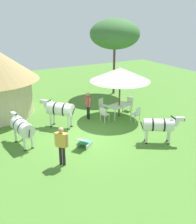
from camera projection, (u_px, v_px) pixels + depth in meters
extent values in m
plane|color=#4D8030|center=(85.00, 137.00, 13.89)|extent=(36.00, 36.00, 0.00)
cylinder|color=brown|center=(119.00, 99.00, 16.23)|extent=(0.10, 0.10, 2.28)
cone|color=beige|center=(120.00, 74.00, 15.69)|extent=(3.64, 3.64, 0.79)
cube|color=silver|center=(119.00, 105.00, 16.38)|extent=(1.70, 1.15, 0.04)
cylinder|color=silver|center=(107.00, 112.00, 16.33)|extent=(0.06, 0.06, 0.70)
cylinder|color=silver|center=(123.00, 107.00, 17.21)|extent=(0.06, 0.06, 0.70)
cylinder|color=silver|center=(115.00, 115.00, 15.81)|extent=(0.06, 0.06, 0.70)
cylinder|color=silver|center=(131.00, 110.00, 16.69)|extent=(0.06, 0.06, 0.70)
cube|color=silver|center=(103.00, 106.00, 17.17)|extent=(0.57, 0.56, 0.04)
cube|color=silver|center=(101.00, 102.00, 17.19)|extent=(0.42, 0.22, 0.45)
cylinder|color=silver|center=(107.00, 109.00, 17.29)|extent=(0.04, 0.04, 0.45)
cylinder|color=silver|center=(104.00, 110.00, 17.00)|extent=(0.04, 0.04, 0.45)
cylinder|color=silver|center=(103.00, 107.00, 17.49)|extent=(0.04, 0.04, 0.45)
cylinder|color=silver|center=(99.00, 109.00, 17.21)|extent=(0.04, 0.04, 0.45)
cube|color=white|center=(105.00, 114.00, 15.71)|extent=(0.51, 0.52, 0.04)
cube|color=white|center=(102.00, 111.00, 15.51)|extent=(0.14, 0.44, 0.45)
cylinder|color=white|center=(105.00, 116.00, 16.03)|extent=(0.04, 0.04, 0.45)
cylinder|color=white|center=(109.00, 118.00, 15.77)|extent=(0.04, 0.04, 0.45)
cylinder|color=white|center=(100.00, 118.00, 15.81)|extent=(0.04, 0.04, 0.45)
cylinder|color=white|center=(105.00, 119.00, 15.54)|extent=(0.04, 0.04, 0.45)
cube|color=silver|center=(135.00, 114.00, 15.70)|extent=(0.55, 0.54, 0.04)
cube|color=silver|center=(138.00, 111.00, 15.50)|extent=(0.43, 0.18, 0.45)
cylinder|color=silver|center=(131.00, 118.00, 15.76)|extent=(0.04, 0.04, 0.45)
cylinder|color=silver|center=(134.00, 116.00, 16.02)|extent=(0.04, 0.04, 0.45)
cylinder|color=silver|center=(136.00, 119.00, 15.54)|extent=(0.04, 0.04, 0.45)
cylinder|color=silver|center=(139.00, 118.00, 15.80)|extent=(0.04, 0.04, 0.45)
cube|color=silver|center=(129.00, 104.00, 17.42)|extent=(0.57, 0.58, 0.04)
cube|color=silver|center=(130.00, 100.00, 17.49)|extent=(0.23, 0.41, 0.45)
cylinder|color=silver|center=(130.00, 109.00, 17.26)|extent=(0.04, 0.04, 0.45)
cylinder|color=silver|center=(125.00, 108.00, 17.46)|extent=(0.04, 0.04, 0.45)
cylinder|color=silver|center=(132.00, 107.00, 17.54)|extent=(0.04, 0.04, 0.45)
cylinder|color=silver|center=(127.00, 106.00, 17.74)|extent=(0.04, 0.04, 0.45)
cylinder|color=black|center=(89.00, 113.00, 16.02)|extent=(0.12, 0.12, 0.83)
cylinder|color=black|center=(88.00, 112.00, 16.14)|extent=(0.12, 0.12, 0.83)
cube|color=#B73C3F|center=(88.00, 101.00, 15.83)|extent=(0.24, 0.46, 0.59)
cylinder|color=#A1734F|center=(90.00, 102.00, 15.61)|extent=(0.09, 0.09, 0.55)
cylinder|color=#A1734F|center=(86.00, 100.00, 16.04)|extent=(0.09, 0.09, 0.55)
sphere|color=#A1734F|center=(88.00, 95.00, 15.68)|extent=(0.22, 0.22, 0.22)
cylinder|color=black|center=(61.00, 155.00, 11.21)|extent=(0.13, 0.13, 0.87)
cylinder|color=black|center=(64.00, 156.00, 11.17)|extent=(0.13, 0.13, 0.87)
cube|color=gold|center=(61.00, 140.00, 10.93)|extent=(0.48, 0.49, 0.62)
cylinder|color=tan|center=(56.00, 139.00, 11.00)|extent=(0.09, 0.09, 0.58)
cylinder|color=tan|center=(67.00, 140.00, 10.85)|extent=(0.09, 0.09, 0.58)
sphere|color=tan|center=(61.00, 130.00, 10.77)|extent=(0.24, 0.24, 0.24)
cube|color=#2EA079|center=(85.00, 142.00, 12.86)|extent=(0.75, 0.74, 0.03)
cube|color=white|center=(82.00, 140.00, 12.55)|extent=(0.75, 0.75, 0.28)
cube|color=beige|center=(80.00, 143.00, 12.96)|extent=(0.52, 0.38, 0.22)
cube|color=beige|center=(89.00, 145.00, 12.74)|extent=(0.52, 0.38, 0.22)
cylinder|color=silver|center=(158.00, 125.00, 12.97)|extent=(1.56, 1.31, 0.62)
cylinder|color=black|center=(152.00, 125.00, 12.98)|extent=(0.41, 0.58, 0.64)
cylinder|color=black|center=(164.00, 125.00, 12.95)|extent=(0.41, 0.58, 0.64)
cylinder|color=silver|center=(174.00, 122.00, 12.86)|extent=(0.60, 0.52, 0.49)
cube|color=silver|center=(180.00, 119.00, 12.79)|extent=(0.43, 0.37, 0.20)
cube|color=black|center=(184.00, 120.00, 12.79)|extent=(0.17, 0.17, 0.12)
cube|color=black|center=(174.00, 118.00, 12.79)|extent=(0.33, 0.23, 0.28)
cylinder|color=silver|center=(168.00, 135.00, 13.30)|extent=(0.11, 0.11, 0.71)
cylinder|color=black|center=(167.00, 140.00, 13.42)|extent=(0.13, 0.13, 0.06)
cylinder|color=silver|center=(169.00, 138.00, 12.98)|extent=(0.11, 0.11, 0.71)
cylinder|color=black|center=(169.00, 144.00, 13.10)|extent=(0.13, 0.13, 0.06)
cylinder|color=silver|center=(146.00, 134.00, 13.36)|extent=(0.11, 0.11, 0.71)
cylinder|color=black|center=(145.00, 140.00, 13.48)|extent=(0.13, 0.13, 0.06)
cylinder|color=silver|center=(147.00, 137.00, 13.04)|extent=(0.11, 0.11, 0.71)
cylinder|color=black|center=(146.00, 143.00, 13.16)|extent=(0.13, 0.13, 0.06)
cylinder|color=black|center=(142.00, 126.00, 13.04)|extent=(0.23, 0.17, 0.53)
cylinder|color=silver|center=(22.00, 127.00, 12.68)|extent=(0.89, 1.55, 0.69)
cylinder|color=black|center=(25.00, 129.00, 12.46)|extent=(0.71, 0.18, 0.70)
cylinder|color=black|center=(20.00, 125.00, 12.88)|extent=(0.71, 0.18, 0.70)
cylinder|color=silver|center=(16.00, 119.00, 13.16)|extent=(0.39, 0.59, 0.51)
cube|color=silver|center=(14.00, 114.00, 13.31)|extent=(0.24, 0.42, 0.20)
cube|color=black|center=(12.00, 114.00, 13.46)|extent=(0.14, 0.14, 0.12)
cube|color=black|center=(16.00, 115.00, 13.09)|extent=(0.09, 0.37, 0.28)
cylinder|color=silver|center=(16.00, 136.00, 13.20)|extent=(0.11, 0.11, 0.71)
cylinder|color=black|center=(16.00, 141.00, 13.32)|extent=(0.13, 0.13, 0.06)
cylinder|color=silver|center=(23.00, 134.00, 13.42)|extent=(0.11, 0.11, 0.71)
cylinder|color=black|center=(23.00, 139.00, 13.53)|extent=(0.13, 0.13, 0.06)
cylinder|color=silver|center=(24.00, 144.00, 12.38)|extent=(0.11, 0.11, 0.71)
cylinder|color=black|center=(25.00, 150.00, 12.49)|extent=(0.13, 0.13, 0.06)
cylinder|color=silver|center=(32.00, 141.00, 12.59)|extent=(0.11, 0.11, 0.71)
cylinder|color=black|center=(33.00, 148.00, 12.71)|extent=(0.13, 0.13, 0.06)
cylinder|color=black|center=(29.00, 134.00, 12.13)|extent=(0.08, 0.24, 0.53)
cylinder|color=silver|center=(60.00, 109.00, 14.74)|extent=(1.50, 1.55, 0.72)
cylinder|color=black|center=(65.00, 110.00, 14.65)|extent=(0.60, 0.55, 0.73)
cylinder|color=black|center=(56.00, 109.00, 14.82)|extent=(0.60, 0.55, 0.73)
cylinder|color=silver|center=(49.00, 105.00, 14.89)|extent=(0.61, 0.63, 0.52)
cube|color=silver|center=(44.00, 102.00, 14.91)|extent=(0.40, 0.42, 0.20)
cube|color=black|center=(41.00, 102.00, 14.98)|extent=(0.17, 0.17, 0.12)
cube|color=black|center=(48.00, 101.00, 14.82)|extent=(0.28, 0.30, 0.28)
cylinder|color=silver|center=(51.00, 120.00, 14.96)|extent=(0.11, 0.11, 0.79)
cylinder|color=black|center=(51.00, 126.00, 15.09)|extent=(0.13, 0.13, 0.06)
cylinder|color=silver|center=(54.00, 118.00, 15.31)|extent=(0.11, 0.11, 0.79)
cylinder|color=black|center=(54.00, 124.00, 15.44)|extent=(0.13, 0.13, 0.06)
cylinder|color=silver|center=(68.00, 123.00, 14.64)|extent=(0.11, 0.11, 0.79)
cylinder|color=black|center=(69.00, 129.00, 14.77)|extent=(0.13, 0.13, 0.06)
cylinder|color=silver|center=(71.00, 120.00, 14.99)|extent=(0.11, 0.11, 0.79)
cylinder|color=black|center=(71.00, 126.00, 15.12)|extent=(0.13, 0.13, 0.06)
cylinder|color=black|center=(73.00, 112.00, 14.55)|extent=(0.20, 0.21, 0.53)
cylinder|color=brown|center=(114.00, 71.00, 20.75)|extent=(0.18, 0.18, 3.58)
ellipsoid|color=#396B33|center=(115.00, 34.00, 19.74)|extent=(3.77, 3.77, 2.26)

